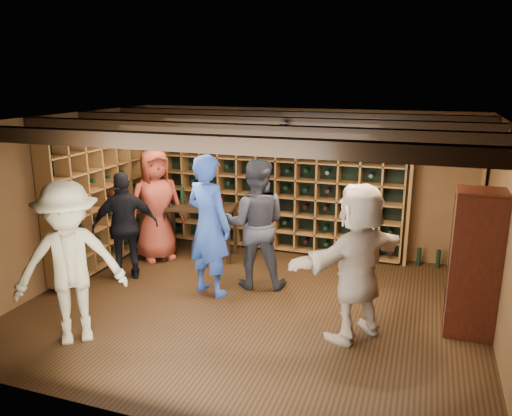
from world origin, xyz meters
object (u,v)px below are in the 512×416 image
(man_grey_suit, at_px, (256,224))
(guest_woman_black, at_px, (125,226))
(guest_beige, at_px, (358,262))
(guest_red_floral, at_px, (156,205))
(display_cabinet, at_px, (473,266))
(man_blue_shirt, at_px, (209,226))
(tasting_table, at_px, (199,212))
(guest_khaki, at_px, (70,264))

(man_grey_suit, height_order, guest_woman_black, man_grey_suit)
(guest_beige, bearing_deg, guest_red_floral, -77.60)
(guest_beige, bearing_deg, display_cabinet, 149.26)
(man_grey_suit, bearing_deg, guest_red_floral, -28.38)
(man_blue_shirt, relative_size, guest_beige, 1.07)
(man_blue_shirt, relative_size, man_grey_suit, 1.06)
(display_cabinet, distance_m, guest_woman_black, 4.85)
(display_cabinet, xyz_separation_m, tasting_table, (-4.19, 1.31, -0.05))
(man_grey_suit, xyz_separation_m, guest_woman_black, (-1.95, -0.38, -0.12))
(guest_red_floral, bearing_deg, man_blue_shirt, -82.89)
(guest_beige, height_order, tasting_table, guest_beige)
(guest_red_floral, xyz_separation_m, guest_woman_black, (-0.01, -0.89, -0.11))
(man_grey_suit, relative_size, tasting_table, 1.46)
(man_blue_shirt, relative_size, tasting_table, 1.55)
(man_blue_shirt, distance_m, tasting_table, 1.50)
(display_cabinet, relative_size, guest_khaki, 0.91)
(tasting_table, bearing_deg, man_grey_suit, -41.31)
(man_grey_suit, relative_size, guest_woman_black, 1.14)
(man_grey_suit, distance_m, guest_red_floral, 2.00)
(guest_khaki, distance_m, tasting_table, 3.03)
(guest_beige, xyz_separation_m, tasting_table, (-2.91, 1.86, -0.14))
(guest_red_floral, bearing_deg, guest_woman_black, -139.05)
(man_grey_suit, distance_m, guest_khaki, 2.65)
(guest_khaki, xyz_separation_m, guest_beige, (3.09, 1.16, -0.01))
(tasting_table, bearing_deg, guest_red_floral, -163.62)
(man_grey_suit, relative_size, guest_khaki, 0.99)
(man_blue_shirt, distance_m, guest_red_floral, 1.71)
(guest_khaki, bearing_deg, display_cabinet, -18.51)
(guest_red_floral, relative_size, tasting_table, 1.45)
(guest_woman_black, distance_m, tasting_table, 1.37)
(guest_khaki, bearing_deg, guest_red_floral, 59.70)
(guest_beige, relative_size, tasting_table, 1.45)
(guest_khaki, bearing_deg, guest_beige, -19.32)
(display_cabinet, height_order, guest_red_floral, guest_red_floral)
(guest_khaki, distance_m, guest_beige, 3.30)
(man_blue_shirt, height_order, guest_khaki, man_blue_shirt)
(guest_red_floral, relative_size, guest_beige, 1.00)
(man_grey_suit, xyz_separation_m, guest_khaki, (-1.48, -2.20, 0.01))
(guest_red_floral, distance_m, guest_woman_black, 0.90)
(display_cabinet, xyz_separation_m, guest_beige, (-1.28, -0.55, 0.09))
(man_blue_shirt, height_order, tasting_table, man_blue_shirt)
(guest_woman_black, bearing_deg, guest_red_floral, -126.28)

